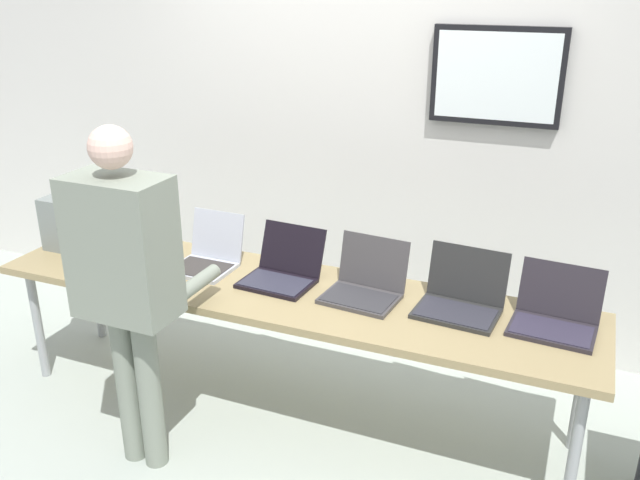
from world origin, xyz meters
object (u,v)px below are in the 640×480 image
object	(u,v)px
workbench	(285,297)
laptop_station_1	(208,256)
laptop_station_0	(141,247)
laptop_station_3	(365,284)
person	(126,272)
equipment_box	(84,219)
laptop_station_4	(461,298)
laptop_station_2	(283,270)
laptop_station_5	(555,315)

from	to	relation	value
workbench	laptop_station_1	xyz separation A→B (m)	(-0.50, 0.09, 0.11)
laptop_station_0	laptop_station_3	xyz separation A→B (m)	(1.33, 0.00, 0.01)
laptop_station_0	laptop_station_1	bearing A→B (deg)	2.40
laptop_station_0	person	size ratio (longest dim) A/B	0.23
laptop_station_0	equipment_box	bearing A→B (deg)	175.88
workbench	laptop_station_4	size ratio (longest dim) A/B	7.70
laptop_station_2	laptop_station_3	world-z (taller)	laptop_station_3
laptop_station_0	person	bearing A→B (deg)	-56.34
workbench	laptop_station_3	bearing A→B (deg)	11.00
laptop_station_0	person	world-z (taller)	person
laptop_station_1	laptop_station_2	xyz separation A→B (m)	(0.45, -0.01, -0.00)
laptop_station_0	laptop_station_5	xyz separation A→B (m)	(2.22, 0.03, 0.00)
laptop_station_1	laptop_station_2	distance (m)	0.45
laptop_station_1	person	bearing A→B (deg)	-86.93
laptop_station_4	laptop_station_5	bearing A→B (deg)	-0.13
laptop_station_4	laptop_station_1	bearing A→B (deg)	-179.32
equipment_box	laptop_station_1	size ratio (longest dim) A/B	1.11
equipment_box	laptop_station_5	bearing A→B (deg)	0.07
equipment_box	person	size ratio (longest dim) A/B	0.23
equipment_box	laptop_station_5	size ratio (longest dim) A/B	0.98
equipment_box	laptop_station_1	bearing A→B (deg)	-0.81
laptop_station_0	laptop_station_5	world-z (taller)	laptop_station_5
laptop_station_3	laptop_station_0	bearing A→B (deg)	-179.90
equipment_box	laptop_station_4	distance (m)	2.21
workbench	laptop_station_1	distance (m)	0.52
laptop_station_0	laptop_station_5	distance (m)	2.22
laptop_station_2	laptop_station_4	bearing A→B (deg)	1.55
laptop_station_1	laptop_station_5	bearing A→B (deg)	0.49
equipment_box	laptop_station_1	xyz separation A→B (m)	(0.84, -0.01, -0.09)
person	workbench	bearing A→B (deg)	53.39
laptop_station_1	laptop_station_3	distance (m)	0.90
laptop_station_5	person	world-z (taller)	person
laptop_station_3	laptop_station_4	bearing A→B (deg)	3.91
laptop_station_5	equipment_box	bearing A→B (deg)	-179.93
laptop_station_3	person	xyz separation A→B (m)	(-0.86, -0.70, 0.21)
laptop_station_1	laptop_station_4	distance (m)	1.37
laptop_station_3	person	bearing A→B (deg)	-140.99
laptop_station_5	workbench	bearing A→B (deg)	-175.18
workbench	laptop_station_4	bearing A→B (deg)	7.23
equipment_box	person	bearing A→B (deg)	-39.67
laptop_station_4	person	xyz separation A→B (m)	(-1.33, -0.73, 0.21)
workbench	laptop_station_0	world-z (taller)	laptop_station_0
laptop_station_2	laptop_station_5	size ratio (longest dim) A/B	0.98
laptop_station_1	person	world-z (taller)	person
laptop_station_4	equipment_box	bearing A→B (deg)	-179.89
laptop_station_2	workbench	bearing A→B (deg)	-59.55
equipment_box	laptop_station_5	distance (m)	2.63
laptop_station_0	laptop_station_2	world-z (taller)	laptop_station_2
laptop_station_5	person	xyz separation A→B (m)	(-1.75, -0.73, 0.21)
equipment_box	laptop_station_3	world-z (taller)	equipment_box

